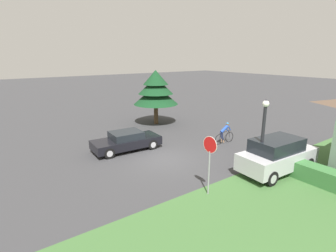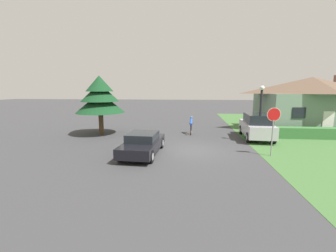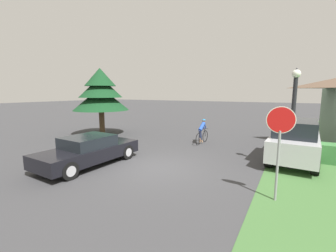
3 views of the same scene
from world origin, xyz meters
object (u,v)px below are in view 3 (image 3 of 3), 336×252
conifer_tall_near (101,92)px  cyclist (202,132)px  street_lamp (293,109)px  stop_sign (280,134)px  sedan_left_lane (89,151)px  parked_suv_right (295,141)px

conifer_tall_near → cyclist: bearing=7.0°
street_lamp → cyclist: bearing=151.6°
street_lamp → stop_sign: bearing=-94.7°
stop_sign → conifer_tall_near: (-12.16, 5.08, 1.17)m
sedan_left_lane → stop_sign: bearing=-84.3°
street_lamp → conifer_tall_near: size_ratio=0.84×
conifer_tall_near → street_lamp: bearing=-7.8°
sedan_left_lane → cyclist: 6.97m
cyclist → parked_suv_right: size_ratio=0.38×
cyclist → sedan_left_lane: bearing=159.2°
sedan_left_lane → cyclist: (2.81, 6.38, 0.09)m
parked_suv_right → sedan_left_lane: bearing=125.8°
stop_sign → street_lamp: (0.28, 3.38, 0.50)m
sedan_left_lane → parked_suv_right: bearing=-54.6°
sedan_left_lane → parked_suv_right: 9.30m
stop_sign → street_lamp: street_lamp is taller
cyclist → conifer_tall_near: size_ratio=0.36×
stop_sign → cyclist: bearing=-57.7°
cyclist → conifer_tall_near: conifer_tall_near is taller
parked_suv_right → street_lamp: 1.97m
parked_suv_right → stop_sign: 4.77m
cyclist → stop_sign: bearing=-139.7°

